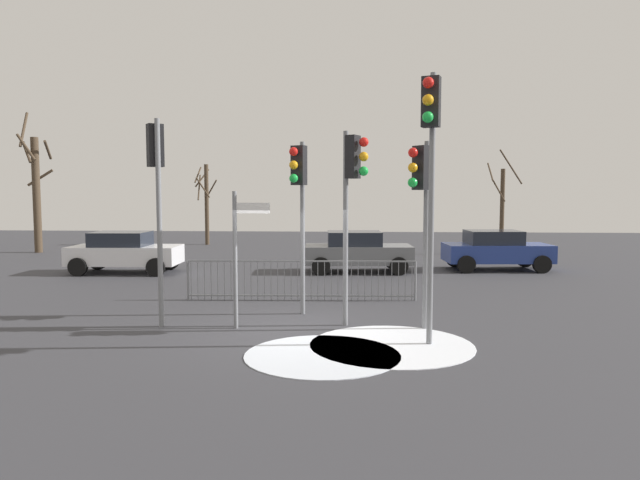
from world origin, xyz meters
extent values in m
plane|color=#38383D|center=(0.00, 0.00, 0.00)|extent=(60.00, 60.00, 0.00)
cylinder|color=slate|center=(-2.71, 0.00, 2.21)|extent=(0.11, 0.11, 4.41)
cube|color=black|center=(-2.81, 0.13, 3.86)|extent=(0.39, 0.37, 0.90)
sphere|color=red|center=(-2.96, 0.34, 4.16)|extent=(0.20, 0.20, 0.20)
sphere|color=orange|center=(-2.96, 0.34, 3.86)|extent=(0.20, 0.20, 0.20)
sphere|color=green|center=(-2.96, 0.34, 3.56)|extent=(0.20, 0.20, 0.20)
cylinder|color=slate|center=(1.22, 0.35, 2.08)|extent=(0.11, 0.11, 4.16)
cube|color=black|center=(1.37, 0.28, 3.61)|extent=(0.34, 0.38, 0.90)
sphere|color=red|center=(1.59, 0.17, 3.91)|extent=(0.20, 0.20, 0.20)
sphere|color=orange|center=(1.59, 0.17, 3.61)|extent=(0.20, 0.20, 0.20)
sphere|color=green|center=(1.59, 0.17, 3.31)|extent=(0.20, 0.20, 0.20)
cylinder|color=slate|center=(0.19, 1.47, 2.02)|extent=(0.11, 0.11, 4.04)
cube|color=black|center=(0.13, 1.32, 3.49)|extent=(0.38, 0.33, 0.90)
sphere|color=red|center=(0.03, 1.09, 3.79)|extent=(0.20, 0.20, 0.20)
sphere|color=orange|center=(0.03, 1.09, 3.49)|extent=(0.20, 0.20, 0.20)
sphere|color=green|center=(0.03, 1.09, 3.19)|extent=(0.20, 0.20, 0.20)
cylinder|color=slate|center=(2.83, -1.12, 2.52)|extent=(0.11, 0.11, 5.05)
cube|color=black|center=(2.78, -1.28, 4.50)|extent=(0.38, 0.31, 0.90)
sphere|color=red|center=(2.69, -1.52, 4.80)|extent=(0.20, 0.20, 0.20)
sphere|color=orange|center=(2.69, -1.52, 4.50)|extent=(0.20, 0.20, 0.20)
sphere|color=green|center=(2.69, -1.52, 4.20)|extent=(0.20, 0.20, 0.20)
cylinder|color=slate|center=(2.89, 0.12, 1.96)|extent=(0.11, 0.11, 3.92)
cube|color=black|center=(2.77, 0.01, 3.37)|extent=(0.38, 0.39, 0.90)
sphere|color=red|center=(2.58, -0.15, 3.67)|extent=(0.20, 0.20, 0.20)
sphere|color=orange|center=(2.58, -0.15, 3.37)|extent=(0.20, 0.20, 0.20)
sphere|color=green|center=(2.58, -0.15, 3.07)|extent=(0.20, 0.20, 0.20)
cylinder|color=slate|center=(-1.09, -0.05, 1.45)|extent=(0.09, 0.09, 2.90)
cube|color=white|center=(-0.70, -0.07, 2.55)|extent=(0.70, 0.07, 0.22)
cube|color=slate|center=(0.00, 3.18, 1.05)|extent=(6.07, 0.26, 0.04)
cube|color=slate|center=(0.00, 3.18, 0.12)|extent=(6.07, 0.26, 0.04)
cylinder|color=slate|center=(-2.94, 3.07, 0.53)|extent=(0.02, 0.02, 1.05)
cylinder|color=slate|center=(-2.77, 3.08, 0.53)|extent=(0.02, 0.02, 1.05)
cylinder|color=slate|center=(-2.59, 3.09, 0.53)|extent=(0.02, 0.02, 1.05)
cylinder|color=slate|center=(-2.41, 3.09, 0.53)|extent=(0.02, 0.02, 1.05)
cylinder|color=slate|center=(-2.23, 3.10, 0.53)|extent=(0.02, 0.02, 1.05)
cylinder|color=slate|center=(-2.05, 3.11, 0.53)|extent=(0.02, 0.02, 1.05)
cylinder|color=slate|center=(-1.87, 3.11, 0.53)|extent=(0.02, 0.02, 1.05)
cylinder|color=slate|center=(-1.70, 3.12, 0.53)|extent=(0.02, 0.02, 1.05)
cylinder|color=slate|center=(-1.52, 3.13, 0.53)|extent=(0.02, 0.02, 1.05)
cylinder|color=slate|center=(-1.34, 3.13, 0.53)|extent=(0.02, 0.02, 1.05)
cylinder|color=slate|center=(-1.16, 3.14, 0.53)|extent=(0.02, 0.02, 1.05)
cylinder|color=slate|center=(-0.98, 3.15, 0.53)|extent=(0.02, 0.02, 1.05)
cylinder|color=slate|center=(-0.80, 3.15, 0.53)|extent=(0.02, 0.02, 1.05)
cylinder|color=slate|center=(-0.63, 3.16, 0.53)|extent=(0.02, 0.02, 1.05)
cylinder|color=slate|center=(-0.45, 3.17, 0.53)|extent=(0.02, 0.02, 1.05)
cylinder|color=slate|center=(-0.27, 3.17, 0.53)|extent=(0.02, 0.02, 1.05)
cylinder|color=slate|center=(-0.09, 3.18, 0.53)|extent=(0.02, 0.02, 1.05)
cylinder|color=slate|center=(0.09, 3.19, 0.53)|extent=(0.02, 0.02, 1.05)
cylinder|color=slate|center=(0.27, 3.19, 0.53)|extent=(0.02, 0.02, 1.05)
cylinder|color=slate|center=(0.44, 3.20, 0.53)|extent=(0.02, 0.02, 1.05)
cylinder|color=slate|center=(0.62, 3.21, 0.53)|extent=(0.02, 0.02, 1.05)
cylinder|color=slate|center=(0.80, 3.21, 0.53)|extent=(0.02, 0.02, 1.05)
cylinder|color=slate|center=(0.98, 3.22, 0.53)|extent=(0.02, 0.02, 1.05)
cylinder|color=slate|center=(1.16, 3.22, 0.53)|extent=(0.02, 0.02, 1.05)
cylinder|color=slate|center=(1.34, 3.23, 0.53)|extent=(0.02, 0.02, 1.05)
cylinder|color=slate|center=(1.51, 3.24, 0.53)|extent=(0.02, 0.02, 1.05)
cylinder|color=slate|center=(1.69, 3.24, 0.53)|extent=(0.02, 0.02, 1.05)
cylinder|color=slate|center=(1.87, 3.25, 0.53)|extent=(0.02, 0.02, 1.05)
cylinder|color=slate|center=(2.05, 3.26, 0.53)|extent=(0.02, 0.02, 1.05)
cylinder|color=slate|center=(2.23, 3.26, 0.53)|extent=(0.02, 0.02, 1.05)
cylinder|color=slate|center=(2.41, 3.27, 0.53)|extent=(0.02, 0.02, 1.05)
cylinder|color=slate|center=(2.58, 3.28, 0.53)|extent=(0.02, 0.02, 1.05)
cylinder|color=slate|center=(2.76, 3.28, 0.53)|extent=(0.02, 0.02, 1.05)
cylinder|color=slate|center=(2.94, 3.29, 0.53)|extent=(0.02, 0.02, 1.05)
cylinder|color=slate|center=(-3.03, 3.07, 0.53)|extent=(0.06, 0.06, 1.05)
cylinder|color=slate|center=(3.03, 3.29, 0.53)|extent=(0.06, 0.06, 1.05)
cube|color=navy|center=(6.68, 9.56, 0.65)|extent=(3.90, 1.95, 0.65)
cube|color=#1E232D|center=(6.53, 9.55, 1.20)|extent=(2.00, 1.62, 0.55)
cylinder|color=black|center=(7.97, 10.50, 0.32)|extent=(0.65, 0.26, 0.64)
cylinder|color=black|center=(8.08, 8.80, 0.32)|extent=(0.65, 0.26, 0.64)
cylinder|color=black|center=(5.28, 10.32, 0.32)|extent=(0.65, 0.26, 0.64)
cylinder|color=black|center=(5.39, 8.62, 0.32)|extent=(0.65, 0.26, 0.64)
cube|color=slate|center=(1.56, 8.73, 0.65)|extent=(3.90, 1.93, 0.65)
cube|color=#1E232D|center=(1.41, 8.73, 1.20)|extent=(1.99, 1.61, 0.55)
cylinder|color=black|center=(2.85, 9.67, 0.32)|extent=(0.65, 0.26, 0.64)
cylinder|color=black|center=(2.96, 7.97, 0.32)|extent=(0.65, 0.26, 0.64)
cylinder|color=black|center=(0.16, 9.50, 0.32)|extent=(0.65, 0.26, 0.64)
cylinder|color=black|center=(0.26, 7.80, 0.32)|extent=(0.65, 0.26, 0.64)
cube|color=silver|center=(-6.75, 8.02, 0.65)|extent=(3.85, 1.83, 0.65)
cube|color=#1E232D|center=(-6.90, 8.02, 1.20)|extent=(1.95, 1.56, 0.55)
cylinder|color=black|center=(-5.42, 8.92, 0.32)|extent=(0.65, 0.24, 0.64)
cylinder|color=black|center=(-5.37, 7.22, 0.32)|extent=(0.65, 0.24, 0.64)
cylinder|color=black|center=(-8.12, 8.83, 0.32)|extent=(0.65, 0.24, 0.64)
cylinder|color=black|center=(-8.07, 7.13, 0.32)|extent=(0.65, 0.24, 0.64)
cylinder|color=#473828|center=(-6.68, 19.20, 2.20)|extent=(0.23, 0.23, 4.39)
cylinder|color=#473828|center=(-6.99, 19.49, 3.66)|extent=(0.69, 0.71, 1.01)
cylinder|color=#473828|center=(-6.44, 19.51, 3.13)|extent=(0.71, 0.57, 0.89)
cylinder|color=#473828|center=(-7.07, 19.16, 3.14)|extent=(0.17, 0.86, 1.40)
cylinder|color=#473828|center=(-6.78, 18.82, 3.13)|extent=(0.84, 0.30, 1.12)
cylinder|color=#473828|center=(-7.15, 19.24, 3.83)|extent=(0.16, 1.00, 0.90)
cylinder|color=#473828|center=(-13.70, 14.63, 2.73)|extent=(0.36, 0.36, 5.47)
cylinder|color=#473828|center=(-13.80, 15.20, 3.58)|extent=(1.23, 0.33, 0.84)
cylinder|color=#473828|center=(-13.15, 14.79, 4.88)|extent=(0.47, 1.20, 0.84)
cylinder|color=#473828|center=(-13.92, 14.33, 4.75)|extent=(0.74, 0.61, 1.06)
cylinder|color=#473828|center=(-13.84, 14.15, 4.96)|extent=(1.09, 0.43, 1.28)
cylinder|color=#473828|center=(-14.15, 14.56, 5.82)|extent=(0.27, 1.04, 1.72)
cylinder|color=#473828|center=(8.28, 15.30, 1.98)|extent=(0.20, 0.20, 3.96)
cylinder|color=#473828|center=(8.03, 15.06, 2.98)|extent=(0.57, 0.59, 1.07)
cylinder|color=#473828|center=(8.49, 14.74, 4.02)|extent=(1.19, 0.50, 1.57)
cylinder|color=#473828|center=(7.70, 15.31, 3.82)|extent=(0.09, 1.20, 0.90)
cylinder|color=silver|center=(0.85, -1.99, 0.01)|extent=(2.77, 2.77, 0.01)
cylinder|color=white|center=(2.12, -1.24, 0.01)|extent=(3.09, 3.09, 0.01)
camera|label=1|loc=(1.40, -11.90, 2.87)|focal=32.26mm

